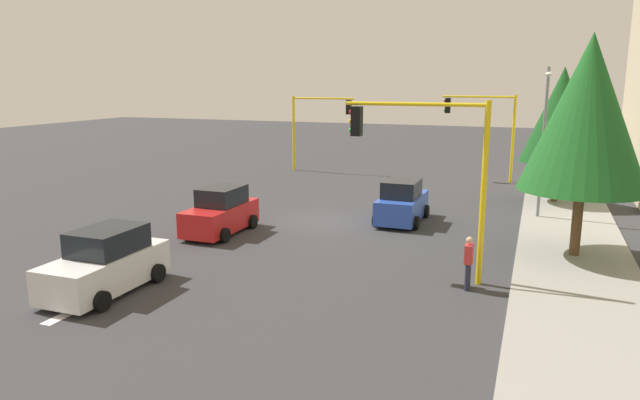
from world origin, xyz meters
The scene contains 13 objects.
ground_plane centered at (0.00, 0.00, 0.00)m, with size 120.00×120.00×0.00m, color #353538.
sidewalk_kerb centered at (-5.00, 10.50, 0.07)m, with size 80.00×4.00×0.15m, color gray.
lane_arrow_near centered at (11.51, -3.00, 0.01)m, with size 2.40×1.10×1.10m.
traffic_signal_far_right centered at (-14.00, -5.64, 3.77)m, with size 0.36×4.59×5.31m.
traffic_signal_near_left centered at (6.00, 5.72, 4.11)m, with size 0.36×4.59×5.81m.
traffic_signal_far_left centered at (-14.00, 5.67, 3.92)m, with size 0.36×4.59×5.53m.
street_lamp_curbside centered at (-3.61, 9.20, 4.35)m, with size 2.15×0.28×7.00m.
tree_roadside_near centered at (2.00, 10.50, 5.27)m, with size 4.38×4.38×8.02m.
tree_roadside_mid centered at (-8.00, 10.00, 4.65)m, with size 3.89×3.89×7.10m.
car_red centered at (3.38, -3.43, 0.90)m, with size 3.95×2.00×1.98m.
car_white centered at (10.74, -3.16, 0.90)m, with size 4.17×2.11×1.98m.
car_blue centered at (-1.28, 3.34, 0.90)m, with size 3.91×2.03×1.98m.
pedestrian_crossing centered at (6.65, 7.23, 0.91)m, with size 0.40×0.24×1.70m.
Camera 1 is at (24.27, 8.96, 6.40)m, focal length 32.46 mm.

